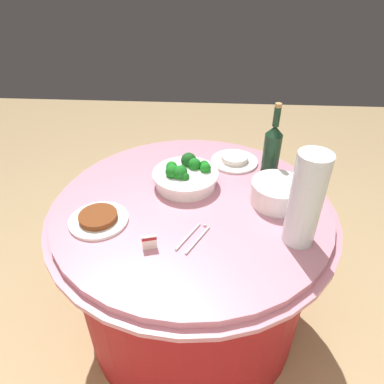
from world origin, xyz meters
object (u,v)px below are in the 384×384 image
at_px(serving_tongs, 195,237).
at_px(label_placard_front, 149,242).
at_px(wine_bottle, 272,150).
at_px(broccoli_bowl, 185,176).
at_px(food_plate_rice, 234,160).
at_px(decorative_fruit_vase, 305,202).
at_px(food_plate_stir_fry, 98,219).
at_px(plate_stack, 277,193).

relative_size(serving_tongs, label_placard_front, 2.95).
bearing_deg(wine_bottle, serving_tongs, 54.45).
relative_size(broccoli_bowl, label_placard_front, 5.09).
xyz_separation_m(broccoli_bowl, label_placard_front, (0.09, 0.40, -0.01)).
xyz_separation_m(serving_tongs, label_placard_front, (0.15, 0.06, 0.03)).
bearing_deg(wine_bottle, food_plate_rice, -35.91).
bearing_deg(decorative_fruit_vase, food_plate_rice, -68.78).
height_order(wine_bottle, decorative_fruit_vase, decorative_fruit_vase).
bearing_deg(food_plate_stir_fry, label_placard_front, 148.78).
height_order(food_plate_stir_fry, label_placard_front, label_placard_front).
distance_m(broccoli_bowl, decorative_fruit_vase, 0.54).
height_order(broccoli_bowl, serving_tongs, broccoli_bowl).
distance_m(decorative_fruit_vase, serving_tongs, 0.39).
relative_size(serving_tongs, food_plate_stir_fry, 0.74).
height_order(serving_tongs, label_placard_front, label_placard_front).
xyz_separation_m(wine_bottle, food_plate_stir_fry, (0.67, 0.36, -0.12)).
xyz_separation_m(decorative_fruit_vase, label_placard_front, (0.51, 0.08, -0.13)).
xyz_separation_m(decorative_fruit_vase, food_plate_rice, (0.20, -0.52, -0.15)).
relative_size(food_plate_stir_fry, label_placard_front, 4.00).
height_order(decorative_fruit_vase, food_plate_rice, decorative_fruit_vase).
bearing_deg(broccoli_bowl, decorative_fruit_vase, 142.89).
xyz_separation_m(wine_bottle, serving_tongs, (0.31, 0.43, -0.12)).
distance_m(wine_bottle, decorative_fruit_vase, 0.41).
xyz_separation_m(plate_stack, wine_bottle, (0.01, -0.20, 0.08)).
xyz_separation_m(plate_stack, label_placard_front, (0.46, 0.29, -0.01)).
relative_size(plate_stack, decorative_fruit_vase, 0.62).
bearing_deg(wine_bottle, food_plate_stir_fry, 28.40).
relative_size(broccoli_bowl, decorative_fruit_vase, 0.82).
distance_m(plate_stack, decorative_fruit_vase, 0.25).
bearing_deg(serving_tongs, broccoli_bowl, -79.92).
bearing_deg(food_plate_rice, broccoli_bowl, 42.47).
bearing_deg(food_plate_rice, wine_bottle, 144.09).
relative_size(plate_stack, label_placard_front, 3.82).
distance_m(broccoli_bowl, serving_tongs, 0.34).
xyz_separation_m(broccoli_bowl, decorative_fruit_vase, (-0.42, 0.32, 0.12)).
distance_m(plate_stack, label_placard_front, 0.55).
height_order(broccoli_bowl, decorative_fruit_vase, decorative_fruit_vase).
relative_size(wine_bottle, food_plate_stir_fry, 1.53).
bearing_deg(broccoli_bowl, serving_tongs, 100.08).
bearing_deg(label_placard_front, broccoli_bowl, -102.65).
bearing_deg(wine_bottle, broccoli_bowl, 14.34).
distance_m(plate_stack, wine_bottle, 0.21).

